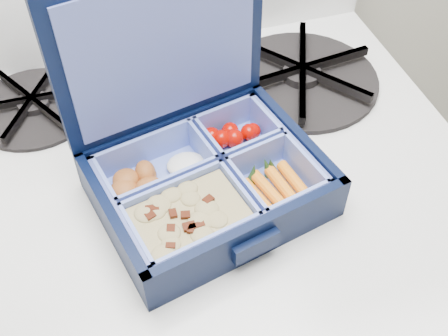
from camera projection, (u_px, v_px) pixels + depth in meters
name	position (u px, v px, depth m)	size (l,w,h in m)	color
bento_box	(209.00, 184.00, 0.58)	(0.22, 0.18, 0.05)	black
burner_grate	(302.00, 73.00, 0.72)	(0.20, 0.20, 0.03)	black
burner_grate_rear	(33.00, 104.00, 0.69)	(0.15, 0.15, 0.02)	black
fork	(200.00, 101.00, 0.70)	(0.02, 0.19, 0.01)	silver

